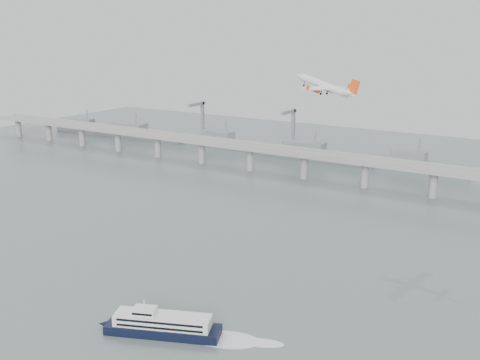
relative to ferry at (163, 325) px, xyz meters
The scene contains 5 objects.
ground 51.14m from the ferry, 120.63° to the left, with size 900.00×900.00×0.00m, color slate.
bridge 245.77m from the ferry, 96.35° to the left, with size 800.00×22.00×23.90m.
distant_fleet 358.25m from the ferry, 120.41° to the left, with size 453.00×60.90×40.00m.
ferry is the anchor object (origin of this frame).
airliner 153.53m from the ferry, 86.12° to the left, with size 41.10×37.66×12.89m.
Camera 1 is at (154.80, -194.56, 114.80)m, focal length 42.00 mm.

